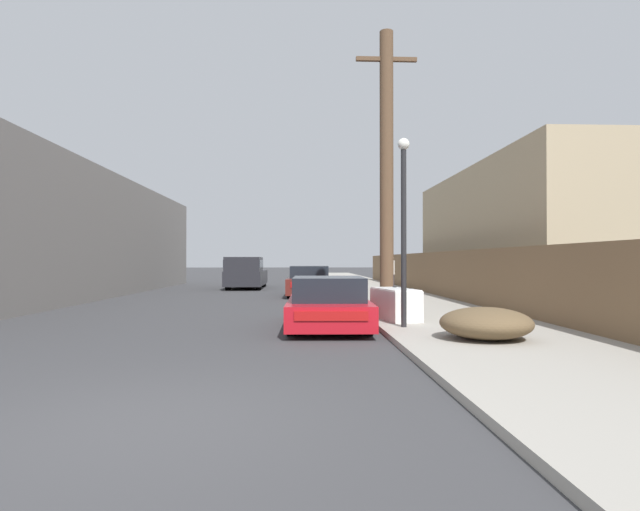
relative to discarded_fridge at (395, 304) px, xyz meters
name	(u,v)px	position (x,y,z in m)	size (l,w,h in m)	color
ground_plane	(149,427)	(-3.81, -7.50, -0.50)	(220.00, 220.00, 0.00)	#38383A
sidewalk_curb	(367,287)	(1.49, 16.00, -0.44)	(4.20, 63.00, 0.12)	#9E998E
discarded_fridge	(395,304)	(0.00, 0.00, 0.00)	(1.04, 1.83, 0.78)	white
parked_sports_car_red	(328,304)	(-1.71, -0.64, 0.05)	(1.96, 4.28, 1.20)	red
car_parked_mid	(310,282)	(-1.91, 9.97, 0.13)	(2.06, 4.55, 1.34)	#5B1E19
pickup_truck	(246,273)	(-5.36, 15.79, 0.38)	(1.99, 5.57, 1.76)	#232328
utility_pole	(387,168)	(0.18, 2.22, 3.79)	(1.80, 0.40, 8.21)	brown
street_lamp	(404,216)	(-0.09, -1.45, 2.06)	(0.26, 0.26, 4.15)	#232326
brush_pile	(486,323)	(1.07, -3.19, -0.08)	(1.69, 1.65, 0.59)	brown
wooden_fence	(432,273)	(3.44, 9.28, 0.53)	(0.08, 34.55, 1.82)	brown
building_left_block	(31,235)	(-13.74, 9.32, 2.17)	(7.00, 26.94, 5.34)	gray
building_right_house	(535,234)	(7.47, 8.12, 2.18)	(6.00, 13.81, 5.37)	tan
pedestrian	(391,273)	(1.80, 10.24, 0.50)	(0.34, 0.34, 1.71)	#282D42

